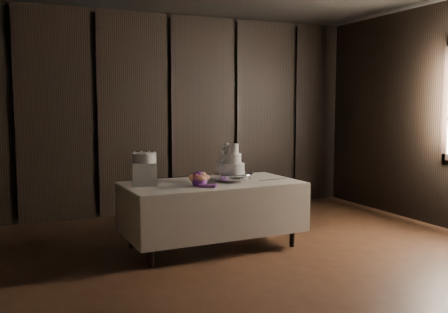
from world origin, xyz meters
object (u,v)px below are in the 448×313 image
cake_stand (232,177)px  box_pedestal (144,174)px  wedding_cake (231,162)px  bouquet (199,180)px  small_cake (144,158)px  display_table (212,212)px

cake_stand → box_pedestal: bearing=174.8°
wedding_cake → bouquet: wedding_cake is taller
wedding_cake → box_pedestal: size_ratio=1.31×
bouquet → small_cake: 0.66m
bouquet → small_cake: (-0.54, 0.30, 0.24)m
display_table → box_pedestal: 0.90m
box_pedestal → cake_stand: bearing=-5.2°
display_table → wedding_cake: size_ratio=5.95×
display_table → bouquet: bearing=-143.0°
box_pedestal → wedding_cake: bearing=-6.2°
wedding_cake → small_cake: size_ratio=1.29×
display_table → wedding_cake: 0.62m
small_cake → display_table: bearing=-8.7°
wedding_cake → bouquet: (-0.46, -0.19, -0.16)m
wedding_cake → small_cake: bearing=-178.2°
bouquet → small_cake: size_ratio=1.49×
cake_stand → small_cake: small_cake is taller
wedding_cake → bouquet: 0.52m
cake_stand → small_cake: (-1.02, 0.09, 0.26)m
display_table → box_pedestal: (-0.76, 0.12, 0.47)m
cake_stand → small_cake: bearing=174.8°
bouquet → wedding_cake: bearing=22.1°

